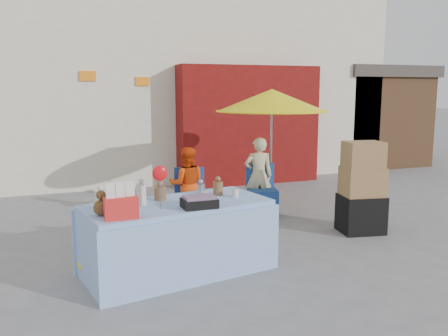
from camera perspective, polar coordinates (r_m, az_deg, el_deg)
name	(u,v)px	position (r m, az deg, el deg)	size (l,w,h in m)	color
ground	(221,253)	(6.21, -0.32, -10.14)	(80.00, 80.00, 0.00)	slate
backdrop	(143,51)	(13.29, -9.72, 13.69)	(14.00, 8.00, 7.80)	silver
market_table	(177,237)	(5.49, -5.66, -8.23)	(2.27, 1.37, 1.29)	#92BEEB
chair_left	(190,207)	(7.52, -4.13, -4.65)	(0.58, 0.58, 0.85)	navy
chair_right	(262,200)	(7.95, 4.57, -3.88)	(0.58, 0.58, 0.85)	navy
vendor_orange	(187,184)	(7.57, -4.47, -1.94)	(0.58, 0.45, 1.18)	#E9430C
vendor_beige	(258,176)	(7.99, 4.17, -0.93)	(0.47, 0.31, 1.30)	#C7BE8D
umbrella	(272,101)	(8.12, 5.77, 8.04)	(1.90, 1.90, 2.09)	gray
box_stack	(362,191)	(7.20, 16.25, -2.66)	(0.69, 0.60, 1.34)	black
tarp_bundle	(109,261)	(5.62, -13.62, -10.85)	(0.70, 0.56, 0.31)	yellow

